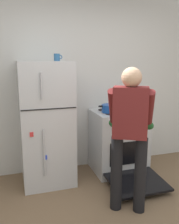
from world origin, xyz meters
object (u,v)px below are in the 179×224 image
object	(u,v)px
refrigerator	(46,123)
person_cook	(130,128)
stove_range	(119,142)
pepper_mill	(131,102)
coffee_mug	(57,57)
red_pot	(110,108)

from	to	relation	value
refrigerator	person_cook	xyz separation A→B (m)	(0.77, -0.95, 0.13)
refrigerator	stove_range	distance (m)	1.13
pepper_mill	coffee_mug	bearing A→B (deg)	-172.81
refrigerator	pepper_mill	world-z (taller)	refrigerator
red_pot	pepper_mill	world-z (taller)	pepper_mill
person_cook	pepper_mill	xyz separation A→B (m)	(0.60, 1.15, 0.06)
refrigerator	coffee_mug	size ratio (longest dim) A/B	14.76
refrigerator	person_cook	distance (m)	1.23
stove_range	coffee_mug	size ratio (longest dim) A/B	11.01
red_pot	coffee_mug	bearing A→B (deg)	172.19
person_cook	pepper_mill	size ratio (longest dim) A/B	10.59
coffee_mug	pepper_mill	bearing A→B (deg)	7.19
red_pot	pepper_mill	size ratio (longest dim) A/B	2.30
red_pot	coffee_mug	xyz separation A→B (m)	(-0.73, 0.10, 0.71)
stove_range	red_pot	bearing A→B (deg)	-168.72
refrigerator	red_pot	size ratio (longest dim) A/B	4.75
refrigerator	red_pot	world-z (taller)	refrigerator
stove_range	person_cook	world-z (taller)	person_cook
stove_range	person_cook	xyz separation A→B (m)	(-0.30, -0.93, 0.50)
person_cook	red_pot	distance (m)	0.91
person_cook	coffee_mug	bearing A→B (deg)	120.39
person_cook	red_pot	xyz separation A→B (m)	(0.14, 0.90, 0.04)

